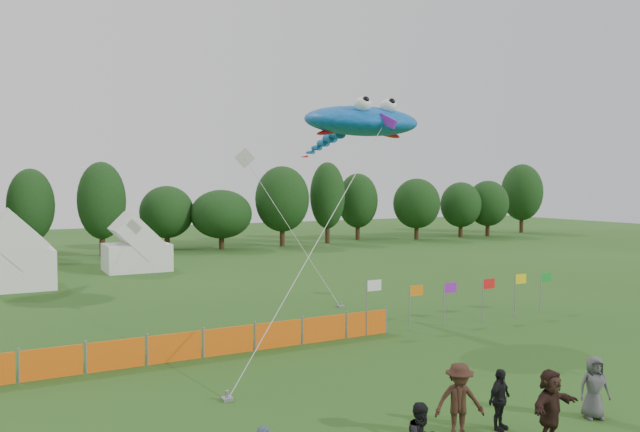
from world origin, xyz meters
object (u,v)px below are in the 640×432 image
barrier_fence (175,347)px  spectator_d (500,399)px  spectator_c (459,402)px  spectator_e (594,387)px  spectator_f (551,407)px  stingray_kite (358,122)px  tent_left (16,256)px  tent_right (137,248)px

barrier_fence → spectator_d: 11.46m
spectator_c → spectator_e: (4.13, -0.59, -0.12)m
spectator_f → barrier_fence: bearing=108.3°
spectator_c → spectator_f: size_ratio=1.05×
spectator_f → stingray_kite: (2.62, 13.11, 8.03)m
spectator_d → spectator_f: bearing=-87.2°
tent_left → spectator_f: tent_left is taller
barrier_fence → spectator_e: (8.46, -10.56, 0.34)m
spectator_c → spectator_e: size_ratio=1.14×
tent_left → tent_right: 9.05m
spectator_d → stingray_kite: (3.05, 11.87, 8.16)m
barrier_fence → stingray_kite: bearing=12.4°
spectator_e → spectator_c: bearing=-162.4°
spectator_f → stingray_kite: bearing=68.4°
barrier_fence → spectator_d: size_ratio=11.40×
tent_left → barrier_fence: 20.29m
tent_left → stingray_kite: (12.99, -17.87, 7.04)m
tent_left → spectator_d: tent_left is taller
tent_right → spectator_f: size_ratio=2.46×
spectator_d → spectator_e: spectator_e is taller
tent_left → tent_right: size_ratio=0.95×
spectator_f → stingray_kite: 15.60m
tent_right → barrier_fence: 24.35m
spectator_e → stingray_kite: (0.26, 12.48, 8.11)m
stingray_kite → spectator_c: bearing=-110.3°
tent_right → spectator_f: 35.32m
tent_right → stingray_kite: stingray_kite is taller
barrier_fence → spectator_f: size_ratio=9.80×
tent_left → stingray_kite: size_ratio=0.33×
tent_right → spectator_f: bearing=-86.1°
tent_right → barrier_fence: bearing=-98.8°
spectator_d → stingray_kite: bearing=59.2°
tent_left → spectator_f: (10.37, -30.98, -1.00)m
barrier_fence → spectator_e: bearing=-51.3°
spectator_d → spectator_e: 2.86m
barrier_fence → spectator_c: (4.33, -9.96, 0.46)m
spectator_e → spectator_d: bearing=-166.5°
tent_right → barrier_fence: tent_right is taller
tent_left → spectator_e: (12.73, -30.35, -1.07)m
spectator_e → spectator_f: spectator_f is taller
barrier_fence → spectator_f: bearing=-61.4°
tent_left → spectator_e: tent_left is taller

